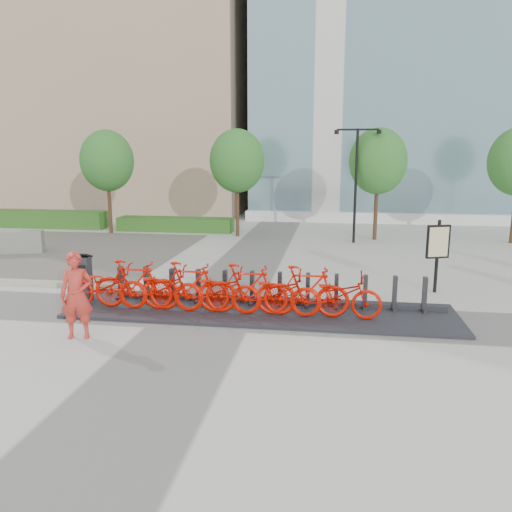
# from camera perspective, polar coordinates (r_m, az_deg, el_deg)

# --- Properties ---
(ground) EXTENTS (120.00, 120.00, 0.00)m
(ground) POSITION_cam_1_polar(r_m,az_deg,el_deg) (12.53, -5.60, -6.61)
(ground) COLOR #B7B6A8
(tan_building) EXTENTS (26.00, 16.00, 30.00)m
(tan_building) POSITION_cam_1_polar(r_m,az_deg,el_deg) (43.51, -19.55, 25.68)
(tan_building) COLOR #A18167
(tan_building) RESTS_ON ground
(glass_building) EXTENTS (32.00, 16.00, 24.00)m
(glass_building) POSITION_cam_1_polar(r_m,az_deg,el_deg) (39.95, 26.53, 22.08)
(glass_building) COLOR #476A71
(glass_building) RESTS_ON ground
(gravel_patch) EXTENTS (14.00, 14.00, 0.00)m
(gravel_patch) POSITION_cam_1_polar(r_m,az_deg,el_deg) (22.96, -25.96, 0.60)
(gravel_patch) COLOR #48433B
(gravel_patch) RESTS_ON ground
(hedge_a) EXTENTS (10.00, 1.40, 0.90)m
(hedge_a) POSITION_cam_1_polar(r_m,az_deg,el_deg) (30.44, -25.39, 3.91)
(hedge_a) COLOR #2D5A22
(hedge_a) RESTS_ON ground
(hedge_b) EXTENTS (6.00, 1.20, 0.70)m
(hedge_b) POSITION_cam_1_polar(r_m,az_deg,el_deg) (26.23, -9.17, 3.60)
(hedge_b) COLOR #2D5A22
(hedge_b) RESTS_ON ground
(tree_0) EXTENTS (2.60, 2.60, 5.10)m
(tree_0) POSITION_cam_1_polar(r_m,az_deg,el_deg) (25.97, -16.65, 10.37)
(tree_0) COLOR #472D1B
(tree_0) RESTS_ON ground
(tree_1) EXTENTS (2.60, 2.60, 5.10)m
(tree_1) POSITION_cam_1_polar(r_m,az_deg,el_deg) (23.96, -2.17, 10.78)
(tree_1) COLOR #472D1B
(tree_1) RESTS_ON ground
(tree_2) EXTENTS (2.60, 2.60, 5.10)m
(tree_2) POSITION_cam_1_polar(r_m,az_deg,el_deg) (23.62, 13.78, 10.46)
(tree_2) COLOR #472D1B
(tree_2) RESTS_ON ground
(streetlamp) EXTENTS (2.00, 0.20, 5.00)m
(streetlamp) POSITION_cam_1_polar(r_m,az_deg,el_deg) (22.57, 11.38, 9.37)
(streetlamp) COLOR black
(streetlamp) RESTS_ON ground
(dock_pad) EXTENTS (9.60, 2.40, 0.08)m
(dock_pad) POSITION_cam_1_polar(r_m,az_deg,el_deg) (12.55, 0.53, -6.32)
(dock_pad) COLOR #232329
(dock_pad) RESTS_ON ground
(dock_rail_posts) EXTENTS (8.02, 0.50, 0.85)m
(dock_rail_posts) POSITION_cam_1_polar(r_m,az_deg,el_deg) (12.87, 1.10, -3.72)
(dock_rail_posts) COLOR #252529
(dock_rail_posts) RESTS_ON dock_pad
(bike_0) EXTENTS (2.11, 0.74, 1.11)m
(bike_0) POSITION_cam_1_polar(r_m,az_deg,el_deg) (13.17, -16.76, -3.27)
(bike_0) COLOR #C30E00
(bike_0) RESTS_ON dock_pad
(bike_1) EXTENTS (2.05, 0.58, 1.23)m
(bike_1) POSITION_cam_1_polar(r_m,az_deg,el_deg) (12.87, -13.87, -3.17)
(bike_1) COLOR #C30E00
(bike_1) RESTS_ON dock_pad
(bike_2) EXTENTS (2.11, 0.74, 1.11)m
(bike_2) POSITION_cam_1_polar(r_m,az_deg,el_deg) (12.63, -10.83, -3.60)
(bike_2) COLOR #C30E00
(bike_2) RESTS_ON dock_pad
(bike_3) EXTENTS (2.05, 0.58, 1.23)m
(bike_3) POSITION_cam_1_polar(r_m,az_deg,el_deg) (12.40, -7.69, -3.49)
(bike_3) COLOR #C30E00
(bike_3) RESTS_ON dock_pad
(bike_4) EXTENTS (2.11, 0.74, 1.11)m
(bike_4) POSITION_cam_1_polar(r_m,az_deg,el_deg) (12.24, -4.44, -3.92)
(bike_4) COLOR #C30E00
(bike_4) RESTS_ON dock_pad
(bike_5) EXTENTS (2.05, 0.58, 1.23)m
(bike_5) POSITION_cam_1_polar(r_m,az_deg,el_deg) (12.08, -1.11, -3.79)
(bike_5) COLOR #C30E00
(bike_5) RESTS_ON dock_pad
(bike_6) EXTENTS (2.11, 0.74, 1.11)m
(bike_6) POSITION_cam_1_polar(r_m,az_deg,el_deg) (12.00, 2.29, -4.20)
(bike_6) COLOR #C30E00
(bike_6) RESTS_ON dock_pad
(bike_7) EXTENTS (2.05, 0.58, 1.23)m
(bike_7) POSITION_cam_1_polar(r_m,az_deg,el_deg) (11.93, 5.74, -4.05)
(bike_7) COLOR #C30E00
(bike_7) RESTS_ON dock_pad
(bike_8) EXTENTS (2.11, 0.74, 1.11)m
(bike_8) POSITION_cam_1_polar(r_m,az_deg,el_deg) (11.93, 9.20, -4.43)
(bike_8) COLOR #C30E00
(bike_8) RESTS_ON dock_pad
(kiosk) EXTENTS (0.40, 0.34, 1.29)m
(kiosk) POSITION_cam_1_polar(r_m,az_deg,el_deg) (13.98, -19.01, -2.31)
(kiosk) COLOR #252529
(kiosk) RESTS_ON dock_pad
(worker_red) EXTENTS (0.78, 0.60, 1.89)m
(worker_red) POSITION_cam_1_polar(r_m,az_deg,el_deg) (11.30, -19.82, -4.25)
(worker_red) COLOR #B82F25
(worker_red) RESTS_ON ground
(jersey_barrier) EXTENTS (2.37, 1.36, 0.89)m
(jersey_barrier) POSITION_cam_1_polar(r_m,az_deg,el_deg) (22.26, -26.04, 1.43)
(jersey_barrier) COLOR gray
(jersey_barrier) RESTS_ON ground
(map_sign) EXTENTS (0.68, 0.33, 2.09)m
(map_sign) POSITION_cam_1_polar(r_m,az_deg,el_deg) (14.99, 20.08, 1.21)
(map_sign) COLOR black
(map_sign) RESTS_ON ground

